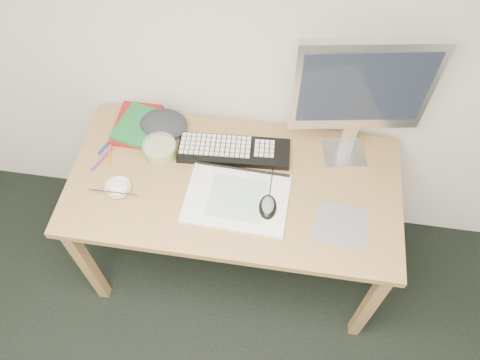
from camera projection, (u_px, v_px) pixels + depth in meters
The scene contains 18 objects.
desk at pixel (234, 193), 2.04m from camera, with size 1.40×0.70×0.75m.
mousepad at pixel (341, 225), 1.86m from camera, with size 0.21×0.19×0.00m, color slate.
sketchpad at pixel (237, 198), 1.92m from camera, with size 0.42×0.30×0.01m, color white.
keyboard at pixel (234, 151), 2.05m from camera, with size 0.49×0.16×0.03m, color black.
monitor at pixel (362, 91), 1.74m from camera, with size 0.52×0.19×0.61m.
mouse at pixel (268, 205), 1.87m from camera, with size 0.07×0.12×0.04m, color black.
rice_bowl at pixel (119, 189), 1.93m from camera, with size 0.11×0.11×0.03m, color white.
chopsticks at pixel (115, 192), 1.90m from camera, with size 0.02×0.02×0.22m, color #B6B5B8.
fruit_tub at pixel (160, 150), 2.02m from camera, with size 0.15×0.15×0.07m, color #C9C646.
book_red at pixel (137, 125), 2.13m from camera, with size 0.19×0.25×0.03m, color maroon.
book_green at pixel (137, 125), 2.10m from camera, with size 0.16×0.22×0.02m, color #1A692F.
cloth_lump at pixel (163, 125), 2.10m from camera, with size 0.18×0.15×0.07m, color #26292E.
pencil_pink at pixel (232, 164), 2.02m from camera, with size 0.01×0.01×0.20m, color pink.
pencil_tan at pixel (235, 173), 1.99m from camera, with size 0.01×0.01×0.19m, color tan.
pencil_black at pixel (265, 179), 1.98m from camera, with size 0.01×0.01×0.17m, color black.
marker_blue at pixel (108, 143), 2.08m from camera, with size 0.01×0.01×0.14m, color #1E2AA5.
marker_orange at pixel (110, 152), 2.05m from camera, with size 0.01×0.01×0.12m, color orange.
marker_purple at pixel (102, 159), 2.03m from camera, with size 0.01×0.01×0.13m, color #64227F.
Camera 1 is at (0.18, 0.35, 2.39)m, focal length 35.00 mm.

